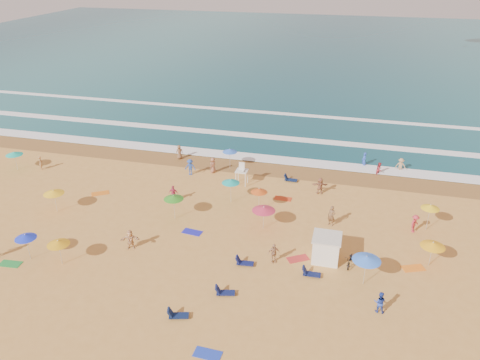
# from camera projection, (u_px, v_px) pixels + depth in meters

# --- Properties ---
(ground) EXTENTS (220.00, 220.00, 0.00)m
(ground) POSITION_uv_depth(u_px,v_px,m) (242.00, 226.00, 41.28)
(ground) COLOR gold
(ground) RESTS_ON ground
(ocean) EXTENTS (220.00, 140.00, 0.18)m
(ocean) POSITION_uv_depth(u_px,v_px,m) (325.00, 50.00, 114.31)
(ocean) COLOR #0C4756
(ocean) RESTS_ON ground
(wet_sand) EXTENTS (220.00, 220.00, 0.00)m
(wet_sand) POSITION_uv_depth(u_px,v_px,m) (269.00, 169.00, 52.14)
(wet_sand) COLOR olive
(wet_sand) RESTS_ON ground
(surf_foam) EXTENTS (200.00, 18.70, 0.05)m
(surf_foam) POSITION_uv_depth(u_px,v_px,m) (282.00, 140.00, 59.77)
(surf_foam) COLOR white
(surf_foam) RESTS_ON ground
(cabana) EXTENTS (2.00, 2.00, 2.00)m
(cabana) POSITION_uv_depth(u_px,v_px,m) (326.00, 249.00, 36.42)
(cabana) COLOR white
(cabana) RESTS_ON ground
(cabana_roof) EXTENTS (2.20, 2.20, 0.12)m
(cabana_roof) POSITION_uv_depth(u_px,v_px,m) (327.00, 237.00, 35.96)
(cabana_roof) COLOR silver
(cabana_roof) RESTS_ON cabana
(bicycle) EXTENTS (0.91, 1.94, 0.98)m
(bicycle) POSITION_uv_depth(u_px,v_px,m) (350.00, 260.00, 35.97)
(bicycle) COLOR black
(bicycle) RESTS_ON ground
(lifeguard_stand) EXTENTS (1.20, 1.20, 2.10)m
(lifeguard_stand) POSITION_uv_depth(u_px,v_px,m) (242.00, 175.00, 48.24)
(lifeguard_stand) COLOR white
(lifeguard_stand) RESTS_ON ground
(beach_umbrellas) EXTENTS (55.86, 26.64, 0.81)m
(beach_umbrellas) POSITION_uv_depth(u_px,v_px,m) (243.00, 210.00, 39.65)
(beach_umbrellas) COLOR #FEAF15
(beach_umbrellas) RESTS_ON ground
(loungers) EXTENTS (57.92, 22.85, 0.34)m
(loungers) POSITION_uv_depth(u_px,v_px,m) (311.00, 253.00, 37.33)
(loungers) COLOR #101F51
(loungers) RESTS_ON ground
(towels) EXTENTS (57.09, 25.82, 0.03)m
(towels) POSITION_uv_depth(u_px,v_px,m) (243.00, 240.00, 39.30)
(towels) COLOR red
(towels) RESTS_ON ground
(beachgoers) EXTENTS (44.50, 26.00, 2.13)m
(beachgoers) POSITION_uv_depth(u_px,v_px,m) (249.00, 194.00, 45.04)
(beachgoers) COLOR tan
(beachgoers) RESTS_ON ground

